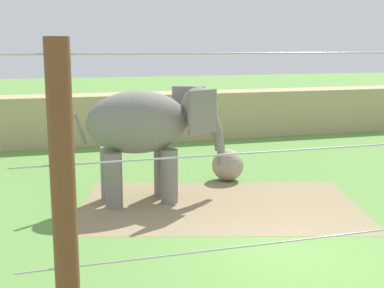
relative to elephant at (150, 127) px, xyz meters
name	(u,v)px	position (x,y,z in m)	size (l,w,h in m)	color
ground_plane	(295,257)	(1.82, -4.48, -1.94)	(120.00, 120.00, 0.00)	#609342
dirt_patch	(220,205)	(1.57, -0.95, -1.93)	(6.96, 4.48, 0.01)	#937F5B
embankment_wall	(147,117)	(1.82, 8.84, -0.94)	(36.00, 1.80, 2.00)	tan
elephant	(150,127)	(0.00, 0.00, 0.00)	(3.94, 1.66, 2.92)	gray
enrichment_ball	(228,165)	(2.65, 1.32, -1.46)	(0.95, 0.95, 0.95)	gray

